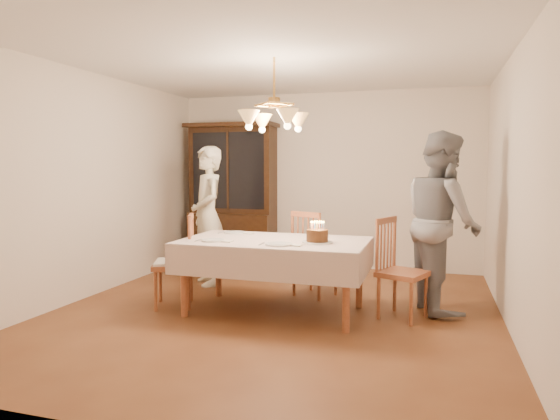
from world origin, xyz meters
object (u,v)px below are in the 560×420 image
(china_hutch, at_px, (233,197))
(birthday_cake, at_px, (317,237))
(chair_far_side, at_px, (314,258))
(elderly_woman, at_px, (208,216))
(dining_table, at_px, (274,247))

(china_hutch, xyz_separation_m, birthday_cake, (1.86, -2.32, -0.22))
(china_hutch, bearing_deg, chair_far_side, -42.16)
(elderly_woman, bearing_deg, dining_table, 12.89)
(dining_table, xyz_separation_m, elderly_woman, (-1.18, 0.92, 0.20))
(dining_table, bearing_deg, elderly_woman, 142.12)
(china_hutch, distance_m, elderly_woman, 1.36)
(dining_table, distance_m, elderly_woman, 1.51)
(chair_far_side, bearing_deg, china_hutch, 137.84)
(chair_far_side, distance_m, elderly_woman, 1.50)
(elderly_woman, bearing_deg, birthday_cake, 19.99)
(china_hutch, bearing_deg, elderly_woman, -80.98)
(dining_table, height_order, birthday_cake, birthday_cake)
(china_hutch, bearing_deg, birthday_cake, -51.19)
(dining_table, relative_size, elderly_woman, 1.07)
(china_hutch, height_order, elderly_woman, china_hutch)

